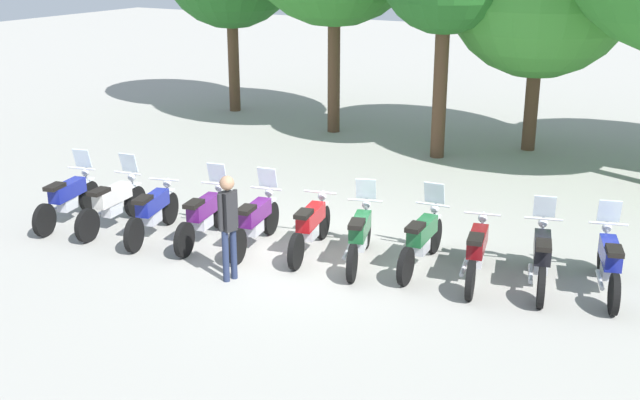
% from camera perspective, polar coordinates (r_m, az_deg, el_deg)
% --- Properties ---
extents(ground_plane, '(80.00, 80.00, 0.00)m').
position_cam_1_polar(ground_plane, '(14.27, -1.00, -3.98)').
color(ground_plane, '#9E9B93').
extents(motorcycle_0, '(0.74, 2.16, 1.37)m').
position_cam_1_polar(motorcycle_0, '(16.52, -17.72, 0.17)').
color(motorcycle_0, black).
rests_on(motorcycle_0, ground_plane).
extents(motorcycle_1, '(0.62, 2.18, 1.37)m').
position_cam_1_polar(motorcycle_1, '(15.95, -14.72, -0.19)').
color(motorcycle_1, black).
rests_on(motorcycle_1, ground_plane).
extents(motorcycle_2, '(0.81, 2.14, 0.99)m').
position_cam_1_polar(motorcycle_2, '(15.31, -11.97, -0.81)').
color(motorcycle_2, black).
rests_on(motorcycle_2, ground_plane).
extents(motorcycle_3, '(0.69, 2.17, 1.37)m').
position_cam_1_polar(motorcycle_3, '(14.90, -8.35, -1.07)').
color(motorcycle_3, black).
rests_on(motorcycle_3, ground_plane).
extents(motorcycle_4, '(0.68, 2.17, 1.37)m').
position_cam_1_polar(motorcycle_4, '(14.50, -4.70, -1.49)').
color(motorcycle_4, black).
rests_on(motorcycle_4, ground_plane).
extents(motorcycle_5, '(0.71, 2.16, 0.99)m').
position_cam_1_polar(motorcycle_5, '(14.22, -0.70, -1.88)').
color(motorcycle_5, black).
rests_on(motorcycle_5, ground_plane).
extents(motorcycle_6, '(0.87, 2.11, 1.37)m').
position_cam_1_polar(motorcycle_6, '(13.78, 2.89, -2.52)').
color(motorcycle_6, black).
rests_on(motorcycle_6, ground_plane).
extents(motorcycle_7, '(0.62, 2.19, 1.37)m').
position_cam_1_polar(motorcycle_7, '(13.70, 7.34, -2.79)').
color(motorcycle_7, black).
rests_on(motorcycle_7, ground_plane).
extents(motorcycle_8, '(0.72, 2.16, 0.99)m').
position_cam_1_polar(motorcycle_8, '(13.35, 11.23, -3.64)').
color(motorcycle_8, black).
rests_on(motorcycle_8, ground_plane).
extents(motorcycle_9, '(0.80, 2.14, 1.37)m').
position_cam_1_polar(motorcycle_9, '(13.35, 15.67, -3.92)').
color(motorcycle_9, black).
rests_on(motorcycle_9, ground_plane).
extents(motorcycle_10, '(0.84, 2.13, 1.37)m').
position_cam_1_polar(motorcycle_10, '(13.45, 20.12, -4.20)').
color(motorcycle_10, black).
rests_on(motorcycle_10, ground_plane).
extents(person_0, '(0.29, 0.41, 1.81)m').
position_cam_1_polar(person_0, '(12.96, -6.63, -1.38)').
color(person_0, '#232D4C').
rests_on(person_0, ground_plane).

